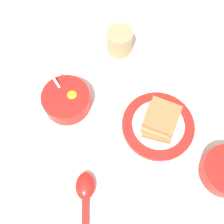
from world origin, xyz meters
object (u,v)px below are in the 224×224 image
(egg_bowl, at_px, (67,100))
(drinking_cup, at_px, (120,41))
(toast_sandwich, at_px, (160,121))
(toast_plate, at_px, (158,125))
(soup_spoon, at_px, (85,192))

(egg_bowl, height_order, drinking_cup, same)
(egg_bowl, bearing_deg, drinking_cup, 49.12)
(toast_sandwich, bearing_deg, drinking_cup, 108.42)
(toast_plate, bearing_deg, drinking_cup, 108.47)
(toast_plate, xyz_separation_m, toast_sandwich, (-0.00, 0.00, 0.04))
(soup_spoon, bearing_deg, toast_sandwich, 39.90)
(toast_sandwich, relative_size, drinking_cup, 1.53)
(toast_sandwich, height_order, drinking_cup, drinking_cup)
(soup_spoon, xyz_separation_m, drinking_cup, (0.12, 0.46, 0.03))
(toast_plate, relative_size, drinking_cup, 2.54)
(egg_bowl, xyz_separation_m, toast_plate, (0.27, -0.09, -0.02))
(toast_plate, bearing_deg, soup_spoon, -140.15)
(soup_spoon, bearing_deg, toast_plate, 39.85)
(toast_sandwich, bearing_deg, toast_plate, -17.47)
(egg_bowl, relative_size, drinking_cup, 1.70)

